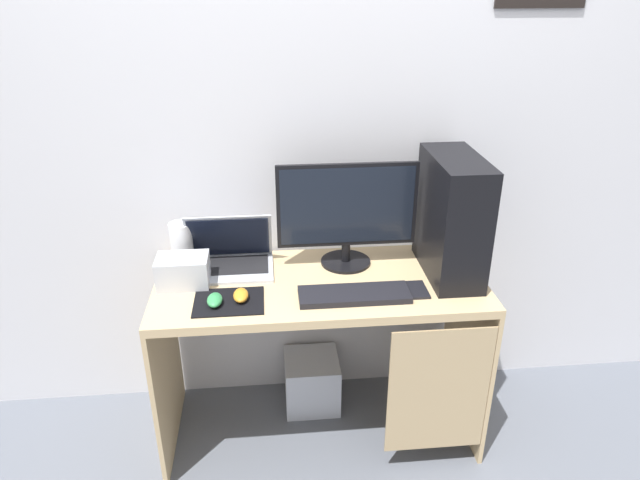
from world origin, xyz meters
TOP-DOWN VIEW (x-y plane):
  - ground_plane at (0.00, 0.00)m, footprint 8.00×8.00m
  - wall_back at (0.00, 0.33)m, footprint 4.00×0.05m
  - desk at (0.02, -0.01)m, footprint 1.31×0.58m
  - pc_tower at (0.52, 0.03)m, footprint 0.19×0.42m
  - monitor at (0.12, 0.13)m, footprint 0.57×0.21m
  - laptop at (-0.36, 0.15)m, footprint 0.35×0.25m
  - speaker at (-0.55, 0.18)m, footprint 0.09×0.09m
  - projector at (-0.53, 0.02)m, footprint 0.20×0.14m
  - keyboard at (0.12, -0.14)m, footprint 0.42×0.14m
  - mousepad at (-0.35, -0.13)m, footprint 0.26×0.20m
  - mouse_left at (-0.31, -0.12)m, footprint 0.06×0.10m
  - mouse_right at (-0.40, -0.15)m, footprint 0.06×0.10m
  - cell_phone at (0.37, -0.12)m, footprint 0.07×0.13m
  - subwoofer at (-0.02, 0.16)m, footprint 0.25×0.25m

SIDE VIEW (x-z plane):
  - ground_plane at x=0.00m, z-range 0.00..0.00m
  - subwoofer at x=-0.02m, z-range 0.00..0.25m
  - desk at x=0.02m, z-range 0.21..0.97m
  - mousepad at x=-0.35m, z-range 0.75..0.76m
  - cell_phone at x=0.37m, z-range 0.75..0.76m
  - keyboard at x=0.12m, z-range 0.75..0.78m
  - mouse_left at x=-0.31m, z-range 0.76..0.79m
  - mouse_right at x=-0.40m, z-range 0.76..0.79m
  - laptop at x=-0.36m, z-range 0.68..0.92m
  - projector at x=-0.53m, z-range 0.75..0.87m
  - speaker at x=-0.55m, z-range 0.75..0.95m
  - monitor at x=0.12m, z-range 0.76..1.21m
  - pc_tower at x=0.52m, z-range 0.75..1.24m
  - wall_back at x=0.00m, z-range 0.00..2.60m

